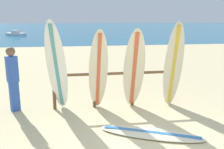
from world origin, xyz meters
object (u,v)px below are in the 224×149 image
(surfboard_lying_on_sand, at_px, (151,133))
(beachgoer_standing, at_px, (13,77))
(surfboard_rack, at_px, (114,82))
(surfboard_leaning_center, at_px, (173,66))
(surfboard_leaning_left, at_px, (98,71))
(surfboard_leaning_far_left, at_px, (57,68))
(small_boat_offshore, at_px, (16,34))
(surfboard_leaning_center_left, at_px, (134,70))

(surfboard_lying_on_sand, height_order, beachgoer_standing, beachgoer_standing)
(surfboard_rack, height_order, surfboard_leaning_center, surfboard_leaning_center)
(surfboard_leaning_left, xyz_separation_m, surfboard_lying_on_sand, (1.00, -1.50, -1.09))
(surfboard_leaning_far_left, height_order, small_boat_offshore, surfboard_leaning_far_left)
(surfboard_leaning_center_left, bearing_deg, surfboard_leaning_far_left, 177.50)
(surfboard_leaning_left, distance_m, small_boat_offshore, 30.75)
(beachgoer_standing, bearing_deg, small_boat_offshore, 102.26)
(surfboard_leaning_far_left, bearing_deg, surfboard_lying_on_sand, -37.18)
(surfboard_leaning_left, relative_size, small_boat_offshore, 0.77)
(surfboard_lying_on_sand, bearing_deg, surfboard_rack, 105.75)
(beachgoer_standing, xyz_separation_m, small_boat_offshore, (-6.32, 29.08, -0.71))
(surfboard_rack, relative_size, surfboard_leaning_center_left, 1.51)
(small_boat_offshore, bearing_deg, surfboard_lying_on_sand, -72.85)
(surfboard_leaning_left, bearing_deg, surfboard_leaning_center, -0.03)
(surfboard_leaning_left, height_order, surfboard_lying_on_sand, surfboard_leaning_left)
(surfboard_leaning_center, xyz_separation_m, surfboard_lying_on_sand, (-1.05, -1.50, -1.18))
(surfboard_rack, height_order, surfboard_leaning_far_left, surfboard_leaning_far_left)
(surfboard_leaning_far_left, height_order, surfboard_leaning_center, surfboard_leaning_far_left)
(surfboard_lying_on_sand, bearing_deg, small_boat_offshore, 107.15)
(surfboard_rack, bearing_deg, surfboard_leaning_far_left, -167.44)
(surfboard_leaning_center, distance_m, surfboard_lying_on_sand, 2.18)
(surfboard_leaning_center, height_order, surfboard_lying_on_sand, surfboard_leaning_center)
(surfboard_leaning_left, height_order, small_boat_offshore, surfboard_leaning_left)
(surfboard_rack, xyz_separation_m, surfboard_leaning_center_left, (0.48, -0.43, 0.42))
(surfboard_leaning_far_left, relative_size, surfboard_lying_on_sand, 1.07)
(surfboard_leaning_center, xyz_separation_m, small_boat_offshore, (-10.62, 29.52, -0.95))
(surfboard_rack, distance_m, beachgoer_standing, 2.73)
(surfboard_leaning_far_left, xyz_separation_m, surfboard_lying_on_sand, (2.06, -1.56, -1.20))
(surfboard_lying_on_sand, height_order, small_boat_offshore, small_boat_offshore)
(surfboard_leaning_left, distance_m, surfboard_leaning_center_left, 0.95)
(surfboard_rack, height_order, surfboard_leaning_center_left, surfboard_leaning_center_left)
(surfboard_leaning_left, bearing_deg, surfboard_leaning_center_left, -1.80)
(surfboard_rack, xyz_separation_m, beachgoer_standing, (-2.71, 0.04, 0.26))
(surfboard_leaning_center, bearing_deg, surfboard_leaning_center_left, -178.50)
(surfboard_leaning_center, bearing_deg, beachgoer_standing, 174.22)
(surfboard_leaning_left, relative_size, surfboard_lying_on_sand, 0.97)
(surfboard_leaning_far_left, xyz_separation_m, small_boat_offshore, (-7.51, 29.46, -0.98))
(beachgoer_standing, bearing_deg, surfboard_rack, -0.79)
(surfboard_lying_on_sand, xyz_separation_m, beachgoer_standing, (-3.25, 1.94, 0.93))
(small_boat_offshore, bearing_deg, surfboard_leaning_far_left, -75.70)
(surfboard_leaning_left, bearing_deg, surfboard_lying_on_sand, -56.36)
(small_boat_offshore, bearing_deg, surfboard_leaning_center_left, -72.15)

